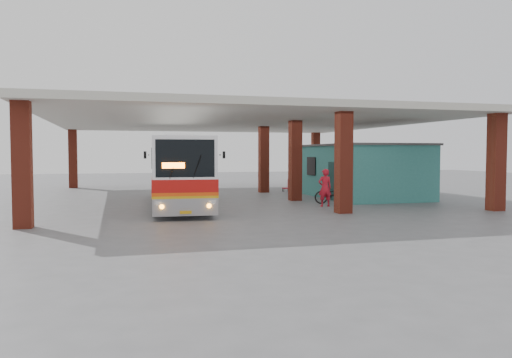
{
  "coord_description": "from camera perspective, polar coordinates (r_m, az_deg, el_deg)",
  "views": [
    {
      "loc": [
        -6.41,
        -22.57,
        2.56
      ],
      "look_at": [
        -0.06,
        0.0,
        1.36
      ],
      "focal_mm": 35.0,
      "sensor_mm": 36.0,
      "label": 1
    }
  ],
  "objects": [
    {
      "name": "ground",
      "position": [
        23.6,
        0.15,
        -3.31
      ],
      "size": [
        90.0,
        90.0,
        0.0
      ],
      "primitive_type": "plane",
      "color": "#515154",
      "rests_on": "ground"
    },
    {
      "name": "brick_columns",
      "position": [
        28.66,
        0.16,
        2.15
      ],
      "size": [
        20.1,
        21.6,
        4.35
      ],
      "color": "maroon",
      "rests_on": "ground"
    },
    {
      "name": "canopy_roof",
      "position": [
        29.94,
        -2.35,
        6.63
      ],
      "size": [
        21.0,
        23.0,
        0.3
      ],
      "primitive_type": "cube",
      "color": "beige",
      "rests_on": "brick_columns"
    },
    {
      "name": "shop_building",
      "position": [
        30.0,
        11.91,
        0.95
      ],
      "size": [
        5.2,
        8.2,
        3.11
      ],
      "color": "#307A74",
      "rests_on": "ground"
    },
    {
      "name": "coach_bus",
      "position": [
        24.83,
        -8.87,
        0.96
      ],
      "size": [
        3.38,
        12.06,
        3.47
      ],
      "rotation": [
        0.0,
        0.0,
        -0.07
      ],
      "color": "white",
      "rests_on": "ground"
    },
    {
      "name": "motorcycle",
      "position": [
        25.69,
        8.89,
        -1.67
      ],
      "size": [
        2.09,
        1.1,
        1.04
      ],
      "primitive_type": "imported",
      "rotation": [
        0.0,
        0.0,
        1.36
      ],
      "color": "black",
      "rests_on": "ground"
    },
    {
      "name": "pedestrian",
      "position": [
        24.33,
        7.88,
        -0.99
      ],
      "size": [
        0.69,
        0.48,
        1.82
      ],
      "primitive_type": "imported",
      "rotation": [
        0.0,
        0.0,
        3.08
      ],
      "color": "red",
      "rests_on": "ground"
    },
    {
      "name": "red_chair",
      "position": [
        33.48,
        3.6,
        -0.8
      ],
      "size": [
        0.49,
        0.49,
        0.85
      ],
      "rotation": [
        0.0,
        0.0,
        -0.1
      ],
      "color": "#B11225",
      "rests_on": "ground"
    }
  ]
}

